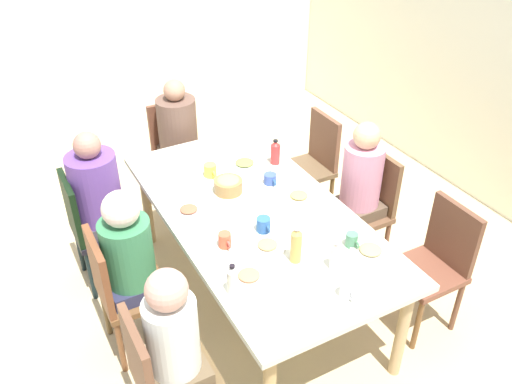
{
  "coord_description": "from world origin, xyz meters",
  "views": [
    {
      "loc": [
        2.47,
        -1.33,
        2.78
      ],
      "look_at": [
        0.0,
        0.0,
        0.91
      ],
      "focal_mm": 37.85,
      "sensor_mm": 36.0,
      "label": 1
    }
  ],
  "objects_px": {
    "plate_3": "(267,246)",
    "bottle_3": "(233,280)",
    "cup_0": "(210,170)",
    "cup_1": "(352,240)",
    "cup_4": "(225,240)",
    "chair_0": "(176,148)",
    "plate_1": "(189,211)",
    "bowl_0": "(228,185)",
    "chair_6": "(120,288)",
    "cup_2": "(347,289)",
    "chair_1": "(367,204)",
    "person_1": "(359,185)",
    "plate_5": "(249,277)",
    "bottle_2": "(296,245)",
    "chair_2": "(91,224)",
    "chair_3": "(436,260)",
    "chair_4": "(313,161)",
    "cup_5": "(264,225)",
    "plate_0": "(245,164)",
    "person_5": "(176,344)",
    "bottle_1": "(336,256)",
    "person_6": "(131,258)",
    "bottle_0": "(275,153)",
    "person_2": "(98,195)",
    "plate_2": "(370,251)",
    "person_0": "(178,133)",
    "dining_table": "(256,220)",
    "cup_3": "(270,179)"
  },
  "relations": [
    {
      "from": "chair_3",
      "to": "bottle_1",
      "type": "distance_m",
      "value": 0.86
    },
    {
      "from": "plate_1",
      "to": "plate_2",
      "type": "height_order",
      "value": "same"
    },
    {
      "from": "cup_2",
      "to": "person_1",
      "type": "bearing_deg",
      "value": 138.92
    },
    {
      "from": "cup_3",
      "to": "cup_4",
      "type": "bearing_deg",
      "value": -50.58
    },
    {
      "from": "plate_3",
      "to": "cup_5",
      "type": "distance_m",
      "value": 0.17
    },
    {
      "from": "chair_2",
      "to": "person_1",
      "type": "bearing_deg",
      "value": 67.91
    },
    {
      "from": "bottle_3",
      "to": "chair_0",
      "type": "bearing_deg",
      "value": 167.39
    },
    {
      "from": "chair_6",
      "to": "cup_0",
      "type": "distance_m",
      "value": 1.04
    },
    {
      "from": "plate_1",
      "to": "person_6",
      "type": "bearing_deg",
      "value": -66.68
    },
    {
      "from": "cup_4",
      "to": "chair_0",
      "type": "bearing_deg",
      "value": 168.95
    },
    {
      "from": "chair_3",
      "to": "chair_4",
      "type": "relative_size",
      "value": 1.0
    },
    {
      "from": "person_1",
      "to": "plate_5",
      "type": "height_order",
      "value": "person_1"
    },
    {
      "from": "person_6",
      "to": "chair_4",
      "type": "bearing_deg",
      "value": 112.09
    },
    {
      "from": "bottle_3",
      "to": "cup_1",
      "type": "bearing_deg",
      "value": 90.99
    },
    {
      "from": "chair_3",
      "to": "chair_0",
      "type": "bearing_deg",
      "value": -156.85
    },
    {
      "from": "bottle_1",
      "to": "plate_5",
      "type": "bearing_deg",
      "value": -107.91
    },
    {
      "from": "person_1",
      "to": "cup_5",
      "type": "height_order",
      "value": "person_1"
    },
    {
      "from": "person_2",
      "to": "cup_2",
      "type": "distance_m",
      "value": 1.84
    },
    {
      "from": "plate_3",
      "to": "bottle_3",
      "type": "xyz_separation_m",
      "value": [
        0.23,
        -0.34,
        0.07
      ]
    },
    {
      "from": "cup_4",
      "to": "plate_3",
      "type": "bearing_deg",
      "value": 58.44
    },
    {
      "from": "chair_1",
      "to": "bottle_3",
      "type": "height_order",
      "value": "bottle_3"
    },
    {
      "from": "plate_1",
      "to": "plate_5",
      "type": "distance_m",
      "value": 0.73
    },
    {
      "from": "cup_5",
      "to": "person_0",
      "type": "bearing_deg",
      "value": 177.95
    },
    {
      "from": "person_0",
      "to": "cup_5",
      "type": "height_order",
      "value": "person_0"
    },
    {
      "from": "plate_5",
      "to": "cup_2",
      "type": "height_order",
      "value": "cup_2"
    },
    {
      "from": "bottle_2",
      "to": "cup_5",
      "type": "bearing_deg",
      "value": -175.38
    },
    {
      "from": "cup_2",
      "to": "bowl_0",
      "type": "bearing_deg",
      "value": -174.79
    },
    {
      "from": "person_0",
      "to": "person_5",
      "type": "bearing_deg",
      "value": -21.86
    },
    {
      "from": "cup_2",
      "to": "chair_1",
      "type": "bearing_deg",
      "value": 135.75
    },
    {
      "from": "cup_0",
      "to": "cup_1",
      "type": "bearing_deg",
      "value": 20.21
    },
    {
      "from": "plate_2",
      "to": "bowl_0",
      "type": "distance_m",
      "value": 1.07
    },
    {
      "from": "person_1",
      "to": "bottle_1",
      "type": "distance_m",
      "value": 0.99
    },
    {
      "from": "cup_4",
      "to": "bottle_3",
      "type": "relative_size",
      "value": 0.58
    },
    {
      "from": "person_1",
      "to": "plate_0",
      "type": "distance_m",
      "value": 0.84
    },
    {
      "from": "bottle_0",
      "to": "bottle_1",
      "type": "relative_size",
      "value": 1.04
    },
    {
      "from": "dining_table",
      "to": "plate_1",
      "type": "distance_m",
      "value": 0.44
    },
    {
      "from": "chair_2",
      "to": "cup_4",
      "type": "xyz_separation_m",
      "value": [
        0.94,
        0.6,
        0.29
      ]
    },
    {
      "from": "person_2",
      "to": "plate_0",
      "type": "xyz_separation_m",
      "value": [
        0.17,
        1.04,
        0.04
      ]
    },
    {
      "from": "plate_0",
      "to": "bottle_2",
      "type": "relative_size",
      "value": 1.04
    },
    {
      "from": "chair_2",
      "to": "cup_5",
      "type": "height_order",
      "value": "chair_2"
    },
    {
      "from": "cup_1",
      "to": "cup_4",
      "type": "height_order",
      "value": "cup_4"
    },
    {
      "from": "plate_1",
      "to": "bowl_0",
      "type": "distance_m",
      "value": 0.35
    },
    {
      "from": "chair_0",
      "to": "cup_5",
      "type": "xyz_separation_m",
      "value": [
        1.65,
        -0.06,
        0.29
      ]
    },
    {
      "from": "person_1",
      "to": "person_5",
      "type": "bearing_deg",
      "value": -66.8
    },
    {
      "from": "plate_1",
      "to": "bowl_0",
      "type": "relative_size",
      "value": 1.07
    },
    {
      "from": "bowl_0",
      "to": "bottle_2",
      "type": "relative_size",
      "value": 0.82
    },
    {
      "from": "person_1",
      "to": "chair_6",
      "type": "xyz_separation_m",
      "value": [
        0.0,
        -1.76,
        -0.19
      ]
    },
    {
      "from": "chair_6",
      "to": "bowl_0",
      "type": "relative_size",
      "value": 4.68
    },
    {
      "from": "plate_0",
      "to": "bottle_2",
      "type": "xyz_separation_m",
      "value": [
        1.07,
        -0.23,
        0.1
      ]
    },
    {
      "from": "chair_4",
      "to": "cup_4",
      "type": "distance_m",
      "value": 1.59
    }
  ]
}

